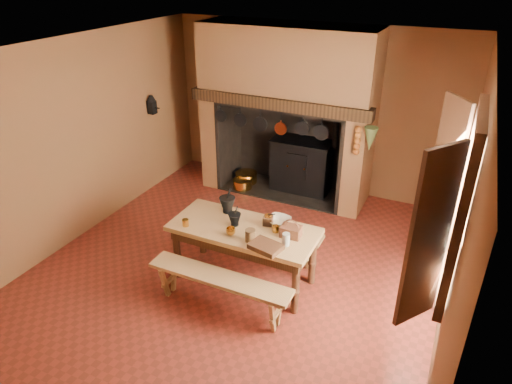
# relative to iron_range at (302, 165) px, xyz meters

# --- Properties ---
(floor) EXTENTS (5.50, 5.50, 0.00)m
(floor) POSITION_rel_iron_range_xyz_m (0.04, -2.45, -0.48)
(floor) COLOR maroon
(floor) RESTS_ON ground
(ceiling) EXTENTS (5.50, 5.50, 0.00)m
(ceiling) POSITION_rel_iron_range_xyz_m (0.04, -2.45, 2.32)
(ceiling) COLOR silver
(ceiling) RESTS_ON back_wall
(back_wall) EXTENTS (5.00, 0.02, 2.80)m
(back_wall) POSITION_rel_iron_range_xyz_m (0.04, 0.30, 0.92)
(back_wall) COLOR brown
(back_wall) RESTS_ON floor
(wall_left) EXTENTS (0.02, 5.50, 2.80)m
(wall_left) POSITION_rel_iron_range_xyz_m (-2.46, -2.45, 0.92)
(wall_left) COLOR brown
(wall_left) RESTS_ON floor
(wall_right) EXTENTS (0.02, 5.50, 2.80)m
(wall_right) POSITION_rel_iron_range_xyz_m (2.54, -2.45, 0.92)
(wall_right) COLOR brown
(wall_right) RESTS_ON floor
(wall_front) EXTENTS (5.00, 0.02, 2.80)m
(wall_front) POSITION_rel_iron_range_xyz_m (0.04, -5.20, 0.92)
(wall_front) COLOR brown
(wall_front) RESTS_ON floor
(chimney_breast) EXTENTS (2.95, 0.96, 2.80)m
(chimney_breast) POSITION_rel_iron_range_xyz_m (-0.26, -0.14, 1.33)
(chimney_breast) COLOR brown
(chimney_breast) RESTS_ON floor
(iron_range) EXTENTS (1.12, 0.55, 1.60)m
(iron_range) POSITION_rel_iron_range_xyz_m (0.00, 0.00, 0.00)
(iron_range) COLOR black
(iron_range) RESTS_ON floor
(hearth_pans) EXTENTS (0.51, 0.62, 0.20)m
(hearth_pans) POSITION_rel_iron_range_xyz_m (-1.01, -0.23, -0.39)
(hearth_pans) COLOR gold
(hearth_pans) RESTS_ON floor
(hanging_pans) EXTENTS (1.92, 0.29, 0.27)m
(hanging_pans) POSITION_rel_iron_range_xyz_m (-0.30, -0.64, 0.88)
(hanging_pans) COLOR black
(hanging_pans) RESTS_ON chimney_breast
(onion_string) EXTENTS (0.12, 0.10, 0.46)m
(onion_string) POSITION_rel_iron_range_xyz_m (1.04, -0.66, 0.85)
(onion_string) COLOR #934C1B
(onion_string) RESTS_ON chimney_breast
(herb_bunch) EXTENTS (0.20, 0.20, 0.35)m
(herb_bunch) POSITION_rel_iron_range_xyz_m (1.22, -0.66, 0.90)
(herb_bunch) COLOR #53602D
(herb_bunch) RESTS_ON chimney_breast
(window) EXTENTS (0.39, 1.75, 1.76)m
(window) POSITION_rel_iron_range_xyz_m (2.39, -2.85, 1.22)
(window) COLOR white
(window) RESTS_ON wall_right
(wall_coffee_mill) EXTENTS (0.23, 0.16, 0.31)m
(wall_coffee_mill) POSITION_rel_iron_range_xyz_m (-2.38, -0.90, 1.03)
(wall_coffee_mill) COLOR black
(wall_coffee_mill) RESTS_ON wall_left
(work_table) EXTENTS (1.79, 0.80, 0.78)m
(work_table) POSITION_rel_iron_range_xyz_m (0.21, -2.68, 0.17)
(work_table) COLOR tan
(work_table) RESTS_ON floor
(bench_front) EXTENTS (1.73, 0.30, 0.49)m
(bench_front) POSITION_rel_iron_range_xyz_m (0.21, -3.30, -0.12)
(bench_front) COLOR tan
(bench_front) RESTS_ON floor
(bench_back) EXTENTS (1.62, 0.28, 0.46)m
(bench_back) POSITION_rel_iron_range_xyz_m (0.21, -2.06, -0.14)
(bench_back) COLOR tan
(bench_back) RESTS_ON floor
(mortar_large) EXTENTS (0.21, 0.21, 0.35)m
(mortar_large) POSITION_rel_iron_range_xyz_m (-0.14, -2.43, 0.41)
(mortar_large) COLOR black
(mortar_large) RESTS_ON work_table
(mortar_small) EXTENTS (0.16, 0.16, 0.27)m
(mortar_small) POSITION_rel_iron_range_xyz_m (0.09, -2.68, 0.38)
(mortar_small) COLOR black
(mortar_small) RESTS_ON work_table
(coffee_grinder) EXTENTS (0.16, 0.13, 0.17)m
(coffee_grinder) POSITION_rel_iron_range_xyz_m (0.45, -2.49, 0.36)
(coffee_grinder) COLOR #391E12
(coffee_grinder) RESTS_ON work_table
(brass_mug_a) EXTENTS (0.09, 0.09, 0.09)m
(brass_mug_a) POSITION_rel_iron_range_xyz_m (-0.44, -2.94, 0.34)
(brass_mug_a) COLOR gold
(brass_mug_a) RESTS_ON work_table
(brass_mug_b) EXTENTS (0.09, 0.09, 0.08)m
(brass_mug_b) POSITION_rel_iron_range_xyz_m (0.60, -2.60, 0.33)
(brass_mug_b) COLOR gold
(brass_mug_b) RESTS_ON work_table
(mixing_bowl) EXTENTS (0.31, 0.31, 0.07)m
(mixing_bowl) POSITION_rel_iron_range_xyz_m (0.56, -2.40, 0.33)
(mixing_bowl) COLOR beige
(mixing_bowl) RESTS_ON work_table
(stoneware_crock) EXTENTS (0.13, 0.13, 0.15)m
(stoneware_crock) POSITION_rel_iron_range_xyz_m (0.41, -2.91, 0.37)
(stoneware_crock) COLOR #50351D
(stoneware_crock) RESTS_ON work_table
(glass_jar) EXTENTS (0.10, 0.10, 0.15)m
(glass_jar) POSITION_rel_iron_range_xyz_m (0.82, -2.81, 0.37)
(glass_jar) COLOR beige
(glass_jar) RESTS_ON work_table
(wicker_basket) EXTENTS (0.24, 0.18, 0.23)m
(wicker_basket) POSITION_rel_iron_range_xyz_m (0.80, -2.61, 0.37)
(wicker_basket) COLOR #532B19
(wicker_basket) RESTS_ON work_table
(wooden_tray) EXTENTS (0.39, 0.32, 0.06)m
(wooden_tray) POSITION_rel_iron_range_xyz_m (0.64, -2.97, 0.32)
(wooden_tray) COLOR #391E12
(wooden_tray) RESTS_ON work_table
(brass_cup) EXTENTS (0.12, 0.12, 0.09)m
(brass_cup) POSITION_rel_iron_range_xyz_m (0.15, -2.88, 0.34)
(brass_cup) COLOR gold
(brass_cup) RESTS_ON work_table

